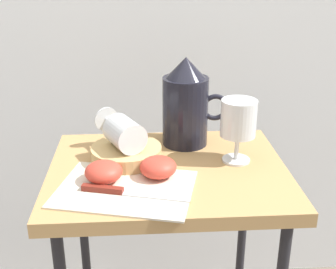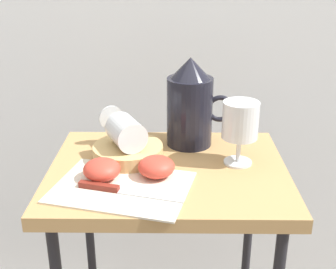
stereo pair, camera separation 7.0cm
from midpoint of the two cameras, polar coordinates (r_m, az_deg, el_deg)
table at (r=1.04m, az=1.95°, el=-8.27°), size 0.53×0.41×0.70m
linen_napkin at (r=0.92m, az=-3.68°, el=-6.73°), size 0.31×0.26×0.00m
basket_tray at (r=1.03m, az=-3.17°, el=-2.32°), size 0.16×0.16×0.03m
pitcher at (r=1.09m, az=4.67°, el=3.10°), size 0.16×0.11×0.22m
wine_glass_upright at (r=1.00m, az=11.17°, el=1.35°), size 0.08×0.08×0.15m
wine_glass_tipped_near at (r=1.01m, az=-3.47°, el=0.33°), size 0.13×0.17×0.07m
apple_half_left at (r=0.94m, az=-6.32°, el=-4.48°), size 0.08×0.08×0.04m
apple_half_right at (r=0.95m, az=0.63°, el=-4.15°), size 0.08×0.08×0.04m
knife at (r=0.90m, az=-4.56°, el=-7.01°), size 0.22×0.07×0.01m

